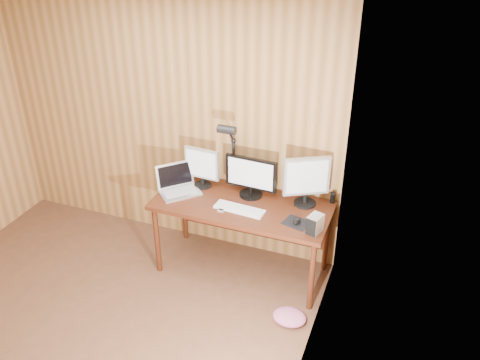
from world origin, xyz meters
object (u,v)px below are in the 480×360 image
Objects in this scene: desk at (245,211)px; keyboard at (239,209)px; phone at (222,209)px; desk_lamp at (230,146)px; monitor_right at (306,180)px; speaker at (333,197)px; hard_drive at (315,224)px; monitor_center at (251,177)px; laptop at (178,185)px; mouse at (297,221)px; monitor_left at (202,167)px.

desk is 0.22m from keyboard.
phone is 0.58m from desk_lamp.
speaker is (0.23, 0.11, -0.20)m from monitor_right.
monitor_right is 0.46m from hard_drive.
monitor_center is 0.76m from speaker.
laptop is 0.63× the size of desk_lamp.
keyboard is 0.58m from desk_lamp.
mouse is at bearing 173.43° from hard_drive.
desk is at bearing 175.89° from hard_drive.
monitor_right reaches higher than desk.
speaker is at bearing 24.17° from desk_lamp.
monitor_center is 4.30× the size of phone.
monitor_center reaches higher than phone.
mouse is (0.54, -0.20, 0.14)m from desk.
desk is 4.09× the size of monitor_left.
mouse is 0.65× the size of hard_drive.
monitor_left is 3.43× the size of phone.
monitor_center is at bearing 156.93° from mouse.
monitor_left is at bearing -173.46° from speaker.
monitor_left reaches higher than desk.
laptop is (-0.64, -0.07, 0.19)m from desk.
desk_lamp is (-0.07, 0.37, 0.44)m from phone.
hard_drive is (0.71, -0.27, 0.20)m from desk.
desk_lamp is (-0.91, 0.42, 0.37)m from hard_drive.
hard_drive reaches higher than mouse.
monitor_left is 0.28m from laptop.
laptop is 0.54m from phone.
phone is (-0.13, -0.22, 0.13)m from desk.
keyboard is at bearing -25.91° from monitor_left.
desk_lamp is (-0.20, 0.15, 0.57)m from desk.
phone is at bearing -166.45° from hard_drive.
desk_lamp is (-0.22, 0.06, 0.25)m from monitor_center.
monitor_right is at bearing 98.11° from mouse.
mouse is (0.01, -0.32, -0.23)m from monitor_right.
monitor_left is 0.50m from phone.
monitor_left is at bearing -177.33° from monitor_center.
desk is 0.62m from desk_lamp.
desk is 0.29m from phone.
monitor_center is 0.49m from monitor_left.
monitor_left is 0.85× the size of keyboard.
monitor_right reaches higher than laptop.
desk is 3.47× the size of keyboard.
keyboard is at bearing -84.97° from desk.
desk_lamp is (-0.21, 0.33, 0.43)m from keyboard.
desk_lamp is at bearing 161.28° from mouse.
monitor_center is 2.99× the size of hard_drive.
monitor_left is (-0.49, 0.00, 0.01)m from monitor_center.
monitor_right is at bearing 34.14° from keyboard.
monitor_right is 2.84× the size of hard_drive.
laptop is at bearing -134.74° from desk_lamp.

